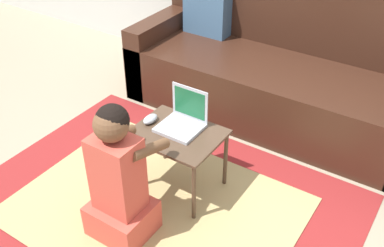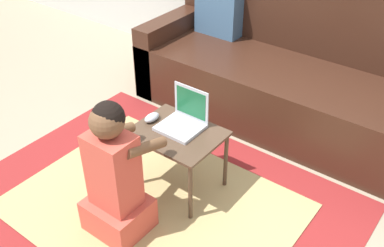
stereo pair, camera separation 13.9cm
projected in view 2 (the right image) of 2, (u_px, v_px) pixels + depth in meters
name	position (u px, v px, depth m)	size (l,w,h in m)	color
ground_plane	(197.00, 193.00, 2.67)	(16.00, 16.00, 0.00)	gray
area_rug	(154.00, 206.00, 2.58)	(2.14, 1.64, 0.01)	maroon
couch	(287.00, 77.00, 3.22)	(2.14, 0.83, 0.94)	#381E14
laptop_desk	(177.00, 140.00, 2.53)	(0.49, 0.39, 0.40)	#4C3828
laptop	(183.00, 121.00, 2.53)	(0.23, 0.21, 0.22)	#B7BCC6
computer_mouse	(152.00, 117.00, 2.59)	(0.06, 0.11, 0.04)	#B2B7C1
person_seated	(115.00, 177.00, 2.26)	(0.31, 0.41, 0.79)	#CC4C3D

